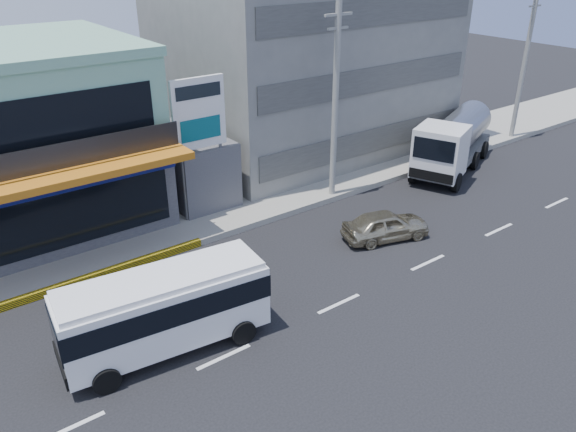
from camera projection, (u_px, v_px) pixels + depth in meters
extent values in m
plane|color=black|center=(339.00, 304.00, 21.02)|extent=(120.00, 120.00, 0.00)
cube|color=gray|center=(292.00, 188.00, 30.46)|extent=(70.00, 5.00, 0.30)
cube|color=#404044|center=(10.00, 187.00, 25.92)|extent=(12.00, 10.00, 4.00)
cube|color=#BF6A16|center=(35.00, 183.00, 20.79)|extent=(12.40, 1.80, 0.30)
cube|color=navy|center=(32.00, 190.00, 21.58)|extent=(12.00, 0.12, 0.80)
cube|color=black|center=(40.00, 225.00, 22.26)|extent=(11.00, 0.06, 2.60)
cube|color=gray|center=(304.00, 36.00, 34.05)|extent=(16.00, 12.00, 14.00)
cube|color=#404044|center=(186.00, 167.00, 28.87)|extent=(3.00, 6.00, 3.50)
cylinder|color=slate|center=(193.00, 138.00, 27.34)|extent=(1.50, 1.50, 0.15)
cylinder|color=gray|center=(182.00, 161.00, 25.39)|extent=(0.16, 0.16, 6.50)
cylinder|color=gray|center=(221.00, 152.00, 26.46)|extent=(0.16, 0.16, 6.50)
cube|color=white|center=(199.00, 113.00, 25.02)|extent=(2.60, 0.18, 3.20)
cylinder|color=#999993|center=(335.00, 105.00, 27.34)|extent=(0.30, 0.30, 10.00)
cube|color=#999993|center=(339.00, 14.00, 25.47)|extent=(1.60, 0.12, 0.12)
cube|color=#999993|center=(338.00, 28.00, 25.74)|extent=(1.20, 0.10, 0.10)
cylinder|color=#999993|center=(524.00, 66.00, 35.90)|extent=(0.30, 0.30, 10.00)
cube|color=#999993|center=(535.00, 6.00, 34.30)|extent=(1.20, 0.10, 0.10)
cube|color=white|center=(165.00, 310.00, 18.12)|extent=(6.83, 2.80, 2.18)
cube|color=black|center=(163.00, 299.00, 17.93)|extent=(6.88, 2.85, 0.81)
cube|color=white|center=(161.00, 279.00, 17.60)|extent=(6.62, 2.59, 0.19)
cylinder|color=black|center=(107.00, 381.00, 16.77)|extent=(0.88, 0.36, 0.85)
cylinder|color=black|center=(90.00, 342.00, 18.38)|extent=(0.88, 0.36, 0.85)
cylinder|color=black|center=(243.00, 332.00, 18.83)|extent=(0.88, 0.36, 0.85)
cylinder|color=black|center=(218.00, 301.00, 20.45)|extent=(0.88, 0.36, 0.85)
imported|color=#B7AC8C|center=(386.00, 225.00, 25.31)|extent=(4.28, 2.69, 1.36)
cube|color=white|center=(440.00, 151.00, 30.42)|extent=(3.28, 3.28, 2.72)
cube|color=#595956|center=(453.00, 154.00, 33.16)|extent=(8.61, 5.32, 0.52)
cylinder|color=gray|center=(461.00, 129.00, 33.41)|extent=(6.25, 4.26, 2.19)
cylinder|color=black|center=(457.00, 182.00, 30.17)|extent=(1.09, 0.69, 1.05)
cylinder|color=black|center=(414.00, 174.00, 31.28)|extent=(1.09, 0.69, 1.05)
cylinder|color=black|center=(475.00, 160.00, 33.15)|extent=(1.09, 0.69, 1.05)
cylinder|color=black|center=(435.00, 153.00, 34.25)|extent=(1.09, 0.69, 1.05)
cylinder|color=black|center=(484.00, 150.00, 34.84)|extent=(1.09, 0.69, 1.05)
cylinder|color=black|center=(446.00, 143.00, 35.94)|extent=(1.09, 0.69, 1.05)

